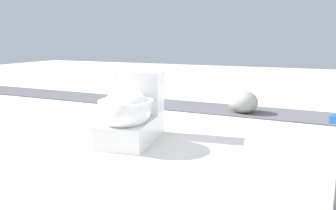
{
  "coord_description": "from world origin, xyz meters",
  "views": [
    {
      "loc": [
        2.14,
        1.45,
        0.76
      ],
      "look_at": [
        0.08,
        0.54,
        0.3
      ],
      "focal_mm": 35.0,
      "sensor_mm": 36.0,
      "label": 1
    }
  ],
  "objects": [
    {
      "name": "ground_plane",
      "position": [
        0.0,
        0.0,
        0.0
      ],
      "size": [
        14.0,
        14.0,
        0.0
      ],
      "primitive_type": "plane",
      "color": "beige"
    },
    {
      "name": "gravel_strip",
      "position": [
        -1.27,
        0.5,
        0.01
      ],
      "size": [
        0.56,
        8.0,
        0.01
      ],
      "primitive_type": "cube",
      "color": "#4C4C51",
      "rests_on": "ground"
    },
    {
      "name": "toilet",
      "position": [
        0.08,
        0.24,
        0.22
      ],
      "size": [
        0.68,
        0.46,
        0.52
      ],
      "rotation": [
        0.0,
        0.0,
        0.15
      ],
      "color": "white",
      "rests_on": "ground"
    },
    {
      "name": "boulder_near",
      "position": [
        -1.19,
        0.83,
        0.12
      ],
      "size": [
        0.35,
        0.38,
        0.24
      ],
      "primitive_type": "ellipsoid",
      "rotation": [
        0.0,
        0.0,
        1.31
      ],
      "color": "gray",
      "rests_on": "ground"
    }
  ]
}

